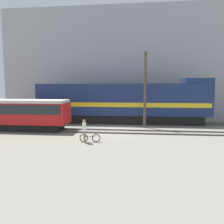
{
  "coord_description": "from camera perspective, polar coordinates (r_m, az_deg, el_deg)",
  "views": [
    {
      "loc": [
        1.92,
        -20.81,
        4.16
      ],
      "look_at": [
        -0.43,
        0.38,
        1.8
      ],
      "focal_mm": 35.0,
      "sensor_mm": 36.0,
      "label": 1
    }
  ],
  "objects": [
    {
      "name": "ground_plane",
      "position": [
        21.31,
        1.03,
        -4.94
      ],
      "size": [
        120.0,
        120.0,
        0.0
      ],
      "primitive_type": "plane",
      "color": "slate"
    },
    {
      "name": "track_near",
      "position": [
        20.69,
        0.88,
        -5.09
      ],
      "size": [
        60.0,
        1.5,
        0.14
      ],
      "color": "#47423D",
      "rests_on": "ground"
    },
    {
      "name": "track_far",
      "position": [
        26.13,
        2.03,
        -2.69
      ],
      "size": [
        60.0,
        1.51,
        0.14
      ],
      "color": "#47423D",
      "rests_on": "ground"
    },
    {
      "name": "building_backdrop",
      "position": [
        33.85,
        3.11,
        12.33
      ],
      "size": [
        34.95,
        6.0,
        15.42
      ],
      "color": "#99999E",
      "rests_on": "ground"
    },
    {
      "name": "freight_locomotive",
      "position": [
        25.84,
        2.89,
        2.48
      ],
      "size": [
        19.94,
        3.04,
        5.23
      ],
      "color": "black",
      "rests_on": "ground"
    },
    {
      "name": "streetcar",
      "position": [
        23.54,
        -23.96,
        -0.18
      ],
      "size": [
        10.6,
        2.54,
        3.01
      ],
      "color": "black",
      "rests_on": "ground"
    },
    {
      "name": "bicycle",
      "position": [
        16.98,
        -5.78,
        -6.76
      ],
      "size": [
        1.61,
        0.44,
        0.71
      ],
      "color": "black",
      "rests_on": "ground"
    },
    {
      "name": "person",
      "position": [
        16.75,
        -7.26,
        -4.3
      ],
      "size": [
        0.24,
        0.37,
        1.78
      ],
      "color": "#8C7A5B",
      "rests_on": "ground"
    },
    {
      "name": "utility_pole_left",
      "position": [
        22.98,
        8.62,
        5.65
      ],
      "size": [
        0.27,
        0.27,
        7.84
      ],
      "color": "#4C3D2D",
      "rests_on": "ground"
    }
  ]
}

